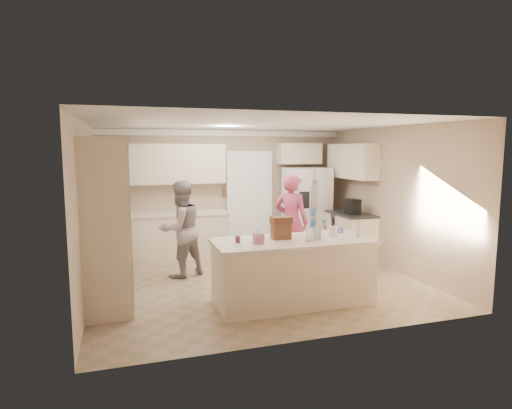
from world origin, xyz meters
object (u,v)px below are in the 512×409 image
object	(u,v)px
refrigerator	(307,209)
utensil_crock	(333,231)
coffee_maker	(353,207)
dollhouse_body	(281,231)
teen_girl	(291,222)
tissue_box	(258,238)
teen_boy	(181,229)
island_base	(293,273)

from	to	relation	value
refrigerator	utensil_crock	bearing A→B (deg)	-108.23
coffee_maker	utensil_crock	distance (m)	2.32
refrigerator	dollhouse_body	xyz separation A→B (m)	(-1.66, -2.83, 0.14)
refrigerator	teen_girl	xyz separation A→B (m)	(-0.86, -1.23, -0.03)
coffee_maker	utensil_crock	bearing A→B (deg)	-127.12
utensil_crock	teen_girl	world-z (taller)	teen_girl
dollhouse_body	tissue_box	bearing A→B (deg)	-153.43
tissue_box	dollhouse_body	size ratio (longest dim) A/B	0.54
teen_boy	teen_girl	bearing A→B (deg)	151.41
dollhouse_body	teen_boy	distance (m)	2.07
coffee_maker	dollhouse_body	xyz separation A→B (m)	(-2.20, -1.80, -0.03)
island_base	teen_boy	xyz separation A→B (m)	(-1.36, 1.77, 0.40)
refrigerator	coffee_maker	xyz separation A→B (m)	(0.54, -1.03, 0.17)
coffee_maker	utensil_crock	world-z (taller)	coffee_maker
island_base	teen_boy	distance (m)	2.27
tissue_box	dollhouse_body	world-z (taller)	dollhouse_body
island_base	tissue_box	size ratio (longest dim) A/B	15.71
teen_girl	utensil_crock	bearing A→B (deg)	132.90
utensil_crock	tissue_box	world-z (taller)	utensil_crock
refrigerator	utensil_crock	distance (m)	3.00
teen_boy	utensil_crock	bearing A→B (deg)	113.05
dollhouse_body	island_base	bearing A→B (deg)	-33.69
refrigerator	dollhouse_body	bearing A→B (deg)	-122.00
coffee_maker	tissue_box	xyz separation A→B (m)	(-2.60, -2.00, -0.07)
island_base	teen_girl	size ratio (longest dim) A/B	1.26
island_base	utensil_crock	world-z (taller)	utensil_crock
refrigerator	tissue_box	distance (m)	3.66
teen_girl	teen_boy	bearing A→B (deg)	40.68
coffee_maker	teen_girl	distance (m)	1.43
coffee_maker	dollhouse_body	size ratio (longest dim) A/B	1.15
teen_girl	tissue_box	bearing A→B (deg)	99.15
island_base	tissue_box	distance (m)	0.79
tissue_box	teen_boy	distance (m)	2.05
refrigerator	island_base	size ratio (longest dim) A/B	0.82
island_base	utensil_crock	size ratio (longest dim) A/B	14.67
dollhouse_body	teen_girl	distance (m)	1.79
refrigerator	coffee_maker	size ratio (longest dim) A/B	6.00
coffee_maker	tissue_box	distance (m)	3.28
refrigerator	teen_boy	world-z (taller)	refrigerator
utensil_crock	tissue_box	size ratio (longest dim) A/B	1.07
teen_girl	coffee_maker	bearing A→B (deg)	-128.59
tissue_box	teen_girl	distance (m)	2.16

